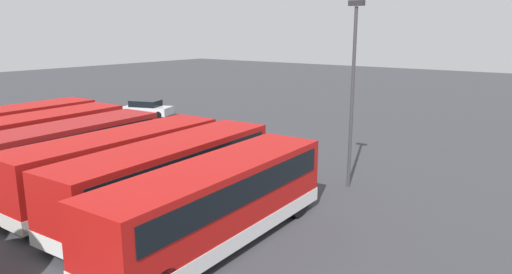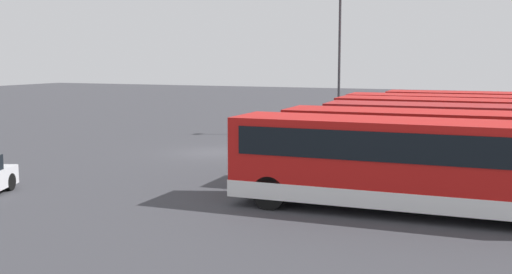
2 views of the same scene
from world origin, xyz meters
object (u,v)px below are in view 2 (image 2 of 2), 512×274
Objects in this scene: bus_single_deck_near_end at (480,116)px; lamp_post_tall at (339,55)px; bus_single_deck_fourth at (458,137)px; bus_single_deck_sixth at (403,162)px; bus_single_deck_fifth at (438,148)px; bus_single_deck_second at (453,121)px; bus_single_deck_third at (449,127)px.

lamp_post_tall reaches higher than bus_single_deck_near_end.
bus_single_deck_fourth and bus_single_deck_sixth have the same top height.
bus_single_deck_fifth and bus_single_deck_sixth have the same top height.
bus_single_deck_fourth is 1.01× the size of bus_single_deck_sixth.
bus_single_deck_fifth is 1.03× the size of bus_single_deck_sixth.
bus_single_deck_sixth is at bearing -0.29° from bus_single_deck_second.
bus_single_deck_second is 0.99× the size of bus_single_deck_fourth.
bus_single_deck_near_end and bus_single_deck_fourth have the same top height.
bus_single_deck_sixth is (14.18, -0.07, 0.00)m from bus_single_deck_second.
bus_single_deck_second and bus_single_deck_sixth have the same top height.
bus_single_deck_third is 11.02m from bus_single_deck_sixth.
bus_single_deck_fourth is (3.72, 0.78, 0.00)m from bus_single_deck_third.
bus_single_deck_near_end and bus_single_deck_sixth have the same top height.
lamp_post_tall reaches higher than bus_single_deck_sixth.
bus_single_deck_second and bus_single_deck_fifth have the same top height.
bus_single_deck_fourth is 3.68m from bus_single_deck_fifth.
bus_single_deck_fifth is at bearing 27.83° from lamp_post_tall.
bus_single_deck_sixth is at bearing 21.46° from lamp_post_tall.
bus_single_deck_fifth is at bearing -2.27° from bus_single_deck_near_end.
bus_single_deck_fourth is 1.27× the size of lamp_post_tall.
bus_single_deck_near_end and bus_single_deck_third have the same top height.
bus_single_deck_third and bus_single_deck_fourth have the same top height.
bus_single_deck_fourth is at bearing 11.85° from bus_single_deck_third.
bus_single_deck_fourth is 0.98× the size of bus_single_deck_fifth.
bus_single_deck_fifth is at bearing 3.28° from bus_single_deck_third.
bus_single_deck_near_end is at bearing 177.73° from bus_single_deck_fifth.
lamp_post_tall is (-7.70, -7.54, 3.45)m from bus_single_deck_third.
bus_single_deck_second is 1.26× the size of lamp_post_tall.
lamp_post_tall is (-4.53, -7.43, 3.45)m from bus_single_deck_second.
bus_single_deck_second is at bearing -16.96° from bus_single_deck_near_end.
bus_single_deck_near_end is 0.92× the size of bus_single_deck_fifth.
bus_single_deck_fifth is at bearing 2.88° from bus_single_deck_second.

